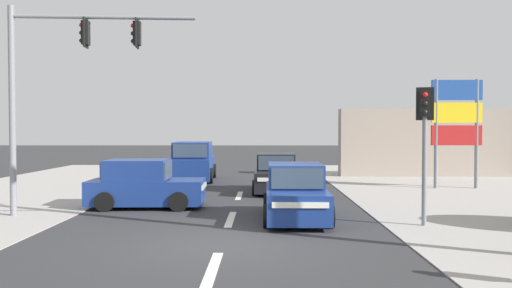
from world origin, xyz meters
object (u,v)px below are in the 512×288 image
at_px(hatchback_receding_far, 296,194).
at_px(hatchback_kerbside_parked, 144,186).
at_px(shopping_plaza_sign, 457,118).
at_px(traffic_signal_mast, 58,71).
at_px(hatchback_oncoming_mid, 276,174).
at_px(suv_oncoming_near, 193,163).
at_px(pedestal_signal_right_kerb, 425,132).

xyz_separation_m(hatchback_receding_far, hatchback_kerbside_parked, (-4.68, 2.04, 0.00)).
xyz_separation_m(shopping_plaza_sign, hatchback_kerbside_parked, (-11.91, -5.28, -2.28)).
height_order(traffic_signal_mast, hatchback_oncoming_mid, traffic_signal_mast).
bearing_deg(traffic_signal_mast, suv_oncoming_near, 76.28).
xyz_separation_m(pedestal_signal_right_kerb, hatchback_receding_far, (-3.23, 0.96, -1.71)).
relative_size(traffic_signal_mast, hatchback_receding_far, 1.65).
height_order(pedestal_signal_right_kerb, hatchback_kerbside_parked, pedestal_signal_right_kerb).
distance_m(hatchback_oncoming_mid, hatchback_kerbside_parked, 5.93).
relative_size(traffic_signal_mast, suv_oncoming_near, 1.30).
height_order(shopping_plaza_sign, hatchback_kerbside_parked, shopping_plaza_sign).
relative_size(hatchback_oncoming_mid, suv_oncoming_near, 0.80).
bearing_deg(pedestal_signal_right_kerb, hatchback_kerbside_parked, 159.22).
xyz_separation_m(shopping_plaza_sign, hatchback_oncoming_mid, (-7.61, -1.20, -2.28)).
bearing_deg(hatchback_oncoming_mid, hatchback_receding_far, -86.49).
height_order(shopping_plaza_sign, hatchback_receding_far, shopping_plaza_sign).
bearing_deg(suv_oncoming_near, hatchback_receding_far, -67.73).
bearing_deg(traffic_signal_mast, shopping_plaza_sign, 26.04).
relative_size(shopping_plaza_sign, hatchback_oncoming_mid, 1.25).
bearing_deg(hatchback_receding_far, hatchback_oncoming_mid, 93.51).
xyz_separation_m(suv_oncoming_near, hatchback_kerbside_parked, (-0.37, -8.48, -0.18)).
bearing_deg(shopping_plaza_sign, hatchback_oncoming_mid, -171.04).
height_order(hatchback_receding_far, hatchback_kerbside_parked, same).
height_order(shopping_plaza_sign, hatchback_oncoming_mid, shopping_plaza_sign).
bearing_deg(hatchback_receding_far, hatchback_kerbside_parked, 156.44).
bearing_deg(pedestal_signal_right_kerb, traffic_signal_mast, 171.77).
bearing_deg(hatchback_receding_far, traffic_signal_mast, 175.90).
bearing_deg(shopping_plaza_sign, suv_oncoming_near, 164.50).
height_order(hatchback_oncoming_mid, hatchback_kerbside_parked, same).
distance_m(pedestal_signal_right_kerb, hatchback_kerbside_parked, 8.63).
xyz_separation_m(traffic_signal_mast, shopping_plaza_sign, (13.99, 6.84, -1.16)).
distance_m(hatchback_oncoming_mid, hatchback_receding_far, 6.13).
xyz_separation_m(traffic_signal_mast, hatchback_receding_far, (6.76, -0.49, -3.44)).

